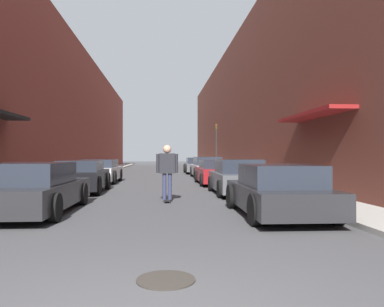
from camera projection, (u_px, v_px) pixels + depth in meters
ground at (159, 177)px, 25.44m from camera, size 124.19×124.19×0.00m
curb_strip_left at (98, 172)px, 30.66m from camera, size 1.80×56.45×0.12m
curb_strip_right at (219, 172)px, 31.47m from camera, size 1.80×56.45×0.12m
building_row_left at (62, 112)px, 30.43m from camera, size 4.90×56.45×9.95m
building_row_right at (253, 109)px, 31.72m from camera, size 4.90×56.45×10.83m
parked_car_left_0 at (33, 189)px, 9.53m from camera, size 2.07×4.70×1.29m
parked_car_left_1 at (82, 177)px, 14.82m from camera, size 1.85×4.04×1.27m
parked_car_left_2 at (101, 171)px, 20.02m from camera, size 1.94×4.42×1.25m
parked_car_right_0 at (278, 191)px, 9.12m from camera, size 1.98×4.28×1.25m
parked_car_right_1 at (237, 178)px, 14.11m from camera, size 1.86×3.97×1.32m
parked_car_right_2 at (217, 172)px, 18.98m from camera, size 1.97×4.42×1.23m
parked_car_right_3 at (207, 168)px, 24.41m from camera, size 1.92×4.64×1.37m
parked_car_right_4 at (197, 166)px, 30.18m from camera, size 2.01×4.37×1.28m
skateboarder at (167, 167)px, 11.83m from camera, size 0.69×0.78×1.80m
manhole_cover at (166, 280)px, 4.41m from camera, size 0.70×0.70×0.02m
traffic_light at (216, 142)px, 31.37m from camera, size 0.16×0.22×3.97m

